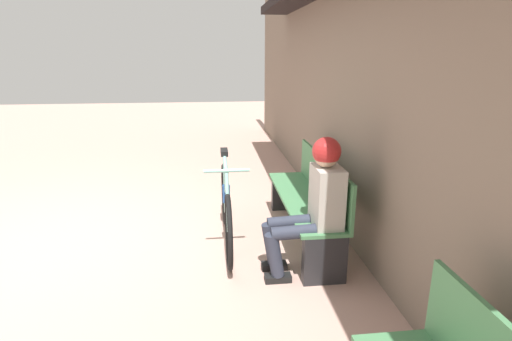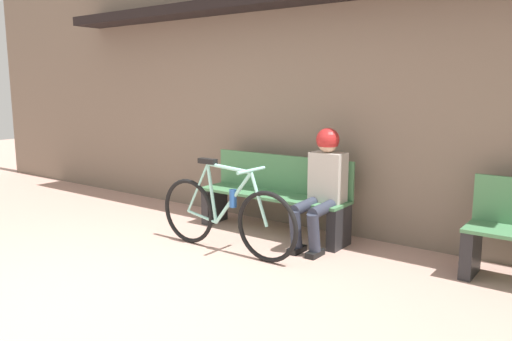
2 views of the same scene
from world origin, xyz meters
name	(u,v)px [view 2 (image 2 of 2)]	position (x,y,z in m)	size (l,w,h in m)	color
ground_plane	(79,304)	(0.00, 0.00, 0.00)	(24.00, 24.00, 0.00)	tan
storefront_wall	(287,80)	(0.00, 2.80, 1.66)	(12.00, 0.56, 3.20)	#756656
park_bench_near	(274,197)	(0.13, 2.37, 0.40)	(1.73, 0.42, 0.84)	#477F51
bicycle	(225,215)	(0.11, 1.56, 0.37)	(1.64, 0.40, 0.90)	black
person_seated	(323,180)	(0.79, 2.25, 0.68)	(0.34, 0.63, 1.19)	#2D3342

